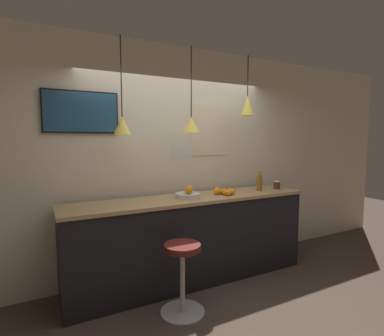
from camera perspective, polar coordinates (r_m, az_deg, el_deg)
ground_plane at (r=3.45m, az=5.49°, el=-24.62°), size 14.00×14.00×0.00m
back_wall at (r=3.92m, az=-2.82°, el=1.41°), size 8.00×0.06×2.90m
service_counter at (r=3.74m, az=-0.00°, el=-13.34°), size 3.02×0.61×1.04m
bar_stool at (r=3.12m, az=-1.83°, el=-18.72°), size 0.44×0.44×0.71m
fruit_bowl at (r=3.54m, az=-0.76°, el=-4.95°), size 0.29×0.29×0.14m
orange_pile at (r=3.78m, az=6.23°, el=-4.48°), size 0.23×0.29×0.09m
juice_bottle at (r=4.13m, az=12.70°, el=-2.72°), size 0.07×0.07×0.26m
spread_jar at (r=4.34m, az=15.85°, el=-3.12°), size 0.09×0.09×0.11m
pendant_lamp_left at (r=3.26m, az=-13.15°, el=7.98°), size 0.19×0.19×1.02m
pendant_lamp_middle at (r=3.56m, az=-0.14°, el=8.30°), size 0.21×0.21×1.00m
pendant_lamp_right at (r=4.03m, az=10.50°, el=11.63°), size 0.16×0.16×0.77m
mounted_tv at (r=3.54m, az=-20.35°, el=9.96°), size 0.80×0.04×0.46m
hanging_menu_board at (r=3.23m, az=-1.98°, el=3.00°), size 0.24×0.01×0.17m
wall_poster at (r=4.11m, az=3.52°, el=7.21°), size 0.62×0.01×0.68m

